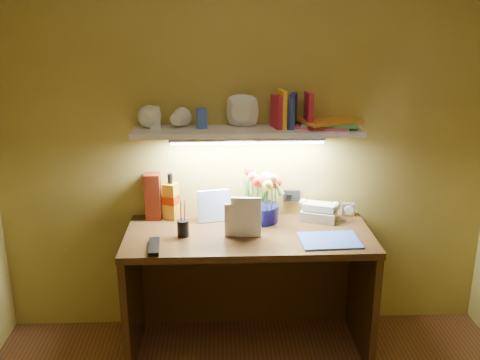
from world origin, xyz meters
The scene contains 13 objects.
desk centered at (0.00, 1.20, 0.38)m, with size 1.40×0.60×0.75m, color #331F0E.
flower_bouquet centered at (0.09, 1.38, 0.93)m, with size 0.22×0.22×0.35m, color #07073E, non-canonical shape.
telephone centered at (0.44, 1.39, 0.81)m, with size 0.20×0.15×0.12m, color beige, non-canonical shape.
desk_clock centered at (0.63, 1.45, 0.79)m, with size 0.08×0.04×0.08m, color silver.
whisky_bottle centered at (-0.46, 1.44, 0.89)m, with size 0.08×0.08×0.28m, color #B97810, non-canonical shape.
whisky_box centered at (-0.56, 1.44, 0.89)m, with size 0.09×0.09×0.28m, color #5C1A0A.
pen_cup centered at (-0.37, 1.17, 0.83)m, with size 0.07×0.07×0.16m, color black.
art_card centered at (-0.20, 1.40, 0.84)m, with size 0.19×0.04×0.19m, color white, non-canonical shape.
tv_remote centered at (-0.51, 1.01, 0.76)m, with size 0.06×0.20×0.02m, color black.
blue_folder centered at (0.44, 1.07, 0.75)m, with size 0.32×0.24×0.01m, color blue.
desk_book_a centered at (-0.14, 1.15, 0.85)m, with size 0.14×0.02×0.19m, color silver.
desk_book_b centered at (-0.10, 1.16, 0.87)m, with size 0.17×0.02×0.23m, color white.
wall_shelf centered at (0.02, 1.39, 1.34)m, with size 1.33×0.36×0.25m.
Camera 1 is at (-0.16, -1.59, 1.96)m, focal length 40.00 mm.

